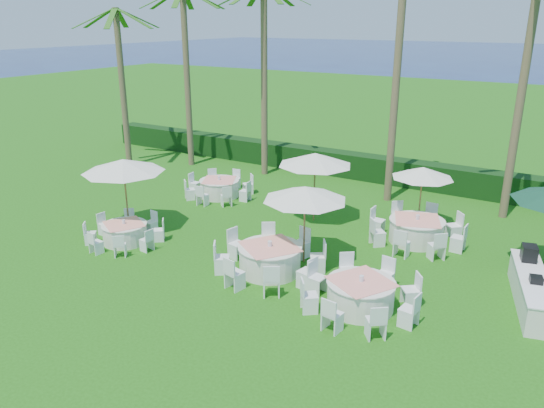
{
  "coord_description": "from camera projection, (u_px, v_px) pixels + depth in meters",
  "views": [
    {
      "loc": [
        8.33,
        -12.11,
        7.57
      ],
      "look_at": [
        -0.86,
        3.17,
        1.3
      ],
      "focal_mm": 35.0,
      "sensor_mm": 36.0,
      "label": 1
    }
  ],
  "objects": [
    {
      "name": "umbrella_c",
      "position": [
        315.0,
        159.0,
        20.19
      ],
      "size": [
        2.87,
        2.87,
        2.73
      ],
      "color": "brown",
      "rests_on": "ground"
    },
    {
      "name": "palm_c",
      "position": [
        400.0,
        31.0,
        21.01
      ],
      "size": [
        4.25,
        4.37,
        13.17
      ],
      "color": "brown",
      "rests_on": "ground"
    },
    {
      "name": "banquet_table_d",
      "position": [
        219.0,
        188.0,
        23.67
      ],
      "size": [
        3.09,
        3.09,
        0.94
      ],
      "color": "silver",
      "rests_on": "ground"
    },
    {
      "name": "umbrella_a",
      "position": [
        123.0,
        166.0,
        19.2
      ],
      "size": [
        3.0,
        3.0,
        2.75
      ],
      "color": "brown",
      "rests_on": "ground"
    },
    {
      "name": "umbrella_b",
      "position": [
        305.0,
        193.0,
        16.64
      ],
      "size": [
        2.71,
        2.71,
        2.59
      ],
      "color": "brown",
      "rests_on": "ground"
    },
    {
      "name": "buffet_table",
      "position": [
        531.0,
        289.0,
        14.72
      ],
      "size": [
        1.65,
        3.78,
        1.32
      ],
      "color": "silver",
      "rests_on": "ground"
    },
    {
      "name": "ground",
      "position": [
        243.0,
        278.0,
        16.35
      ],
      "size": [
        120.0,
        120.0,
        0.0
      ],
      "primitive_type": "plane",
      "color": "#1D570E",
      "rests_on": "ground"
    },
    {
      "name": "banquet_table_f",
      "position": [
        416.0,
        230.0,
        18.84
      ],
      "size": [
        3.4,
        3.4,
        1.02
      ],
      "color": "silver",
      "rests_on": "ground"
    },
    {
      "name": "palm_b",
      "position": [
        264.0,
        74.0,
        25.61
      ],
      "size": [
        4.19,
        4.39,
        9.12
      ],
      "color": "brown",
      "rests_on": "ground"
    },
    {
      "name": "palm_d",
      "position": [
        522.0,
        89.0,
        19.68
      ],
      "size": [
        4.19,
        4.39,
        9.25
      ],
      "color": "brown",
      "rests_on": "ground"
    },
    {
      "name": "palm_f",
      "position": [
        122.0,
        81.0,
        27.39
      ],
      "size": [
        4.41,
        4.07,
        8.08
      ],
      "color": "brown",
      "rests_on": "ground"
    },
    {
      "name": "umbrella_d",
      "position": [
        423.0,
        173.0,
        19.58
      ],
      "size": [
        2.3,
        2.3,
        2.38
      ],
      "color": "brown",
      "rests_on": "ground"
    },
    {
      "name": "palm_a",
      "position": [
        187.0,
        72.0,
        27.36
      ],
      "size": [
        4.4,
        3.99,
        9.0
      ],
      "color": "brown",
      "rests_on": "ground"
    },
    {
      "name": "hedge",
      "position": [
        380.0,
        169.0,
        25.85
      ],
      "size": [
        34.0,
        1.0,
        1.2
      ],
      "primitive_type": "cube",
      "color": "black",
      "rests_on": "ground"
    },
    {
      "name": "banquet_table_b",
      "position": [
        270.0,
        258.0,
        16.59
      ],
      "size": [
        3.5,
        3.5,
        1.04
      ],
      "color": "silver",
      "rests_on": "ground"
    },
    {
      "name": "banquet_table_c",
      "position": [
        361.0,
        294.0,
        14.49
      ],
      "size": [
        3.31,
        3.31,
        0.99
      ],
      "color": "silver",
      "rests_on": "ground"
    },
    {
      "name": "banquet_table_a",
      "position": [
        125.0,
        233.0,
        18.83
      ],
      "size": [
        2.78,
        2.78,
        0.85
      ],
      "color": "silver",
      "rests_on": "ground"
    }
  ]
}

